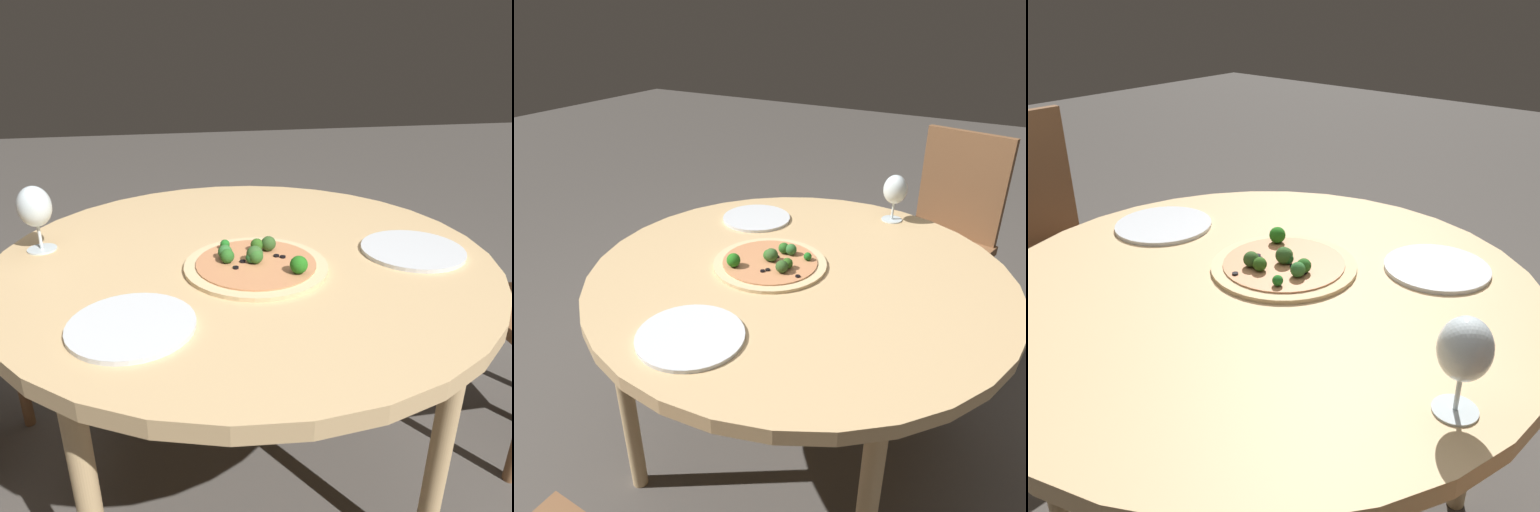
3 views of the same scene
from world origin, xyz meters
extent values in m
plane|color=#4C4742|center=(0.00, 0.00, 0.00)|extent=(12.00, 12.00, 0.00)
cylinder|color=tan|center=(0.00, 0.00, 0.71)|extent=(1.23, 1.23, 0.04)
cylinder|color=tan|center=(-0.38, -0.38, 0.35)|extent=(0.05, 0.05, 0.70)
cylinder|color=tan|center=(-0.38, 0.38, 0.35)|extent=(0.05, 0.05, 0.70)
cylinder|color=tan|center=(0.38, 0.38, 0.35)|extent=(0.05, 0.05, 0.70)
cube|color=brown|center=(0.21, 0.91, 0.45)|extent=(0.48, 0.48, 0.04)
cube|color=brown|center=(0.25, 1.09, 0.71)|extent=(0.38, 0.11, 0.48)
cylinder|color=brown|center=(0.00, 0.78, 0.22)|extent=(0.04, 0.04, 0.43)
cylinder|color=brown|center=(0.33, 0.71, 0.22)|extent=(0.04, 0.04, 0.43)
cylinder|color=brown|center=(0.08, 1.11, 0.22)|extent=(0.04, 0.04, 0.43)
cylinder|color=brown|center=(0.41, 1.04, 0.22)|extent=(0.04, 0.04, 0.43)
cylinder|color=#DBBC89|center=(-0.09, -0.01, 0.74)|extent=(0.34, 0.34, 0.01)
cylinder|color=tan|center=(-0.09, -0.01, 0.75)|extent=(0.28, 0.28, 0.00)
sphere|color=#305423|center=(-0.03, -0.06, 0.77)|extent=(0.04, 0.04, 0.04)
sphere|color=#345E28|center=(-0.09, -0.01, 0.77)|extent=(0.04, 0.04, 0.04)
sphere|color=#286220|center=(-0.08, 0.05, 0.76)|extent=(0.03, 0.03, 0.03)
sphere|color=#306B30|center=(-0.06, 0.06, 0.76)|extent=(0.03, 0.03, 0.03)
sphere|color=#216B19|center=(-0.17, -0.10, 0.77)|extent=(0.04, 0.04, 0.04)
sphere|color=#2E5D1B|center=(-0.03, -0.03, 0.76)|extent=(0.03, 0.03, 0.03)
sphere|color=#1E6B20|center=(0.00, 0.05, 0.76)|extent=(0.02, 0.02, 0.02)
sphere|color=#2D6224|center=(-0.10, -0.01, 0.76)|extent=(0.03, 0.03, 0.03)
sphere|color=#225725|center=(-0.09, 0.00, 0.76)|extent=(0.03, 0.03, 0.03)
cylinder|color=black|center=(-0.08, 0.06, 0.75)|extent=(0.01, 0.01, 0.00)
cylinder|color=black|center=(-0.09, 0.02, 0.75)|extent=(0.01, 0.01, 0.00)
cylinder|color=black|center=(-0.07, -0.07, 0.75)|extent=(0.01, 0.01, 0.00)
cylinder|color=black|center=(-0.12, 0.04, 0.75)|extent=(0.01, 0.01, 0.00)
cylinder|color=black|center=(0.02, -0.06, 0.75)|extent=(0.01, 0.01, 0.00)
cylinder|color=black|center=(-0.09, -0.01, 0.75)|extent=(0.01, 0.01, 0.00)
cylinder|color=black|center=(-0.08, -0.08, 0.75)|extent=(0.01, 0.01, 0.00)
cylinder|color=silver|center=(0.11, 0.51, 0.74)|extent=(0.07, 0.07, 0.00)
cylinder|color=silver|center=(0.11, 0.51, 0.77)|extent=(0.01, 0.01, 0.06)
ellipsoid|color=silver|center=(0.11, 0.51, 0.85)|extent=(0.08, 0.08, 0.10)
cylinder|color=silver|center=(-0.31, 0.27, 0.74)|extent=(0.24, 0.24, 0.01)
cylinder|color=silver|center=(-0.07, -0.42, 0.74)|extent=(0.26, 0.26, 0.01)
camera|label=1|loc=(-1.14, 0.18, 1.23)|focal=35.00mm
camera|label=2|loc=(0.57, -1.15, 1.44)|focal=35.00mm
camera|label=3|loc=(0.81, 0.75, 1.34)|focal=40.00mm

